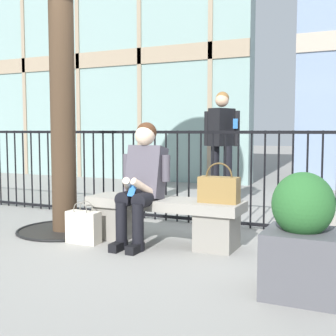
# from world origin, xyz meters

# --- Properties ---
(ground_plane) EXTENTS (60.00, 60.00, 0.00)m
(ground_plane) POSITION_xyz_m (0.00, 0.00, 0.00)
(ground_plane) COLOR gray
(stone_bench) EXTENTS (1.60, 0.44, 0.45)m
(stone_bench) POSITION_xyz_m (0.00, 0.00, 0.27)
(stone_bench) COLOR gray
(stone_bench) RESTS_ON ground
(seated_person_with_phone) EXTENTS (0.52, 0.66, 1.21)m
(seated_person_with_phone) POSITION_xyz_m (-0.18, -0.13, 0.65)
(seated_person_with_phone) COLOR black
(seated_person_with_phone) RESTS_ON ground
(handbag_on_bench) EXTENTS (0.38, 0.16, 0.38)m
(handbag_on_bench) POSITION_xyz_m (0.58, -0.01, 0.58)
(handbag_on_bench) COLOR olive
(handbag_on_bench) RESTS_ON stone_bench
(shopping_bag) EXTENTS (0.34, 0.15, 0.42)m
(shopping_bag) POSITION_xyz_m (-0.73, -0.34, 0.17)
(shopping_bag) COLOR beige
(shopping_bag) RESTS_ON ground
(bystander_at_railing) EXTENTS (0.55, 0.43, 1.71)m
(bystander_at_railing) POSITION_xyz_m (-0.20, 2.43, 1.00)
(bystander_at_railing) COLOR black
(bystander_at_railing) RESTS_ON ground
(plaza_railing) EXTENTS (9.60, 0.04, 1.13)m
(plaza_railing) POSITION_xyz_m (-0.00, 1.03, 0.57)
(plaza_railing) COLOR black
(plaza_railing) RESTS_ON ground
(planter) EXTENTS (0.49, 0.49, 0.85)m
(planter) POSITION_xyz_m (1.47, -0.90, 0.39)
(planter) COLOR #4C4C51
(planter) RESTS_ON ground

